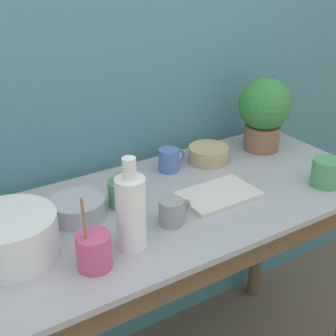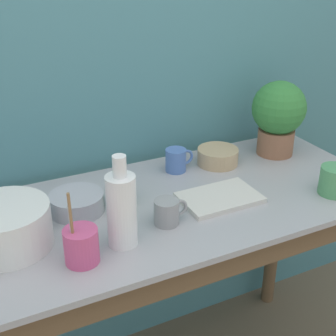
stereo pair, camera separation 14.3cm
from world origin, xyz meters
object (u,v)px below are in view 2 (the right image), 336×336
object	(u,v)px
bottle_short	(121,190)
utensil_cup	(81,245)
tray_board	(220,198)
mug_blue	(176,160)
mug_grey	(167,212)
mug_green	(335,180)
bowl_small_steel	(77,203)
bowl_small_tan	(218,156)
potted_plant	(278,114)
bottle_tall	(122,209)
bowl_wash_large	(6,227)

from	to	relation	value
bottle_short	utensil_cup	size ratio (longest dim) A/B	0.52
tray_board	mug_blue	bearing A→B (deg)	96.24
mug_grey	bottle_short	bearing A→B (deg)	114.39
bottle_short	mug_blue	world-z (taller)	bottle_short
mug_green	bowl_small_steel	world-z (taller)	mug_green
mug_blue	bowl_small_tan	world-z (taller)	mug_blue
potted_plant	utensil_cup	xyz separation A→B (m)	(-0.87, -0.33, -0.11)
bowl_small_steel	utensil_cup	size ratio (longest dim) A/B	0.80
mug_grey	bowl_small_tan	size ratio (longest dim) A/B	0.70
bottle_short	bottle_tall	bearing A→B (deg)	-109.70
bottle_tall	mug_grey	size ratio (longest dim) A/B	2.50
mug_green	utensil_cup	size ratio (longest dim) A/B	0.65
mug_grey	bowl_small_steel	xyz separation A→B (m)	(-0.22, 0.18, -0.01)
potted_plant	utensil_cup	bearing A→B (deg)	-159.05
bowl_wash_large	mug_blue	size ratio (longest dim) A/B	2.26
bottle_tall	mug_green	xyz separation A→B (m)	(0.72, -0.04, -0.06)
potted_plant	bowl_wash_large	bearing A→B (deg)	-170.25
bottle_tall	bottle_short	bearing A→B (deg)	70.30
bottle_short	mug_green	size ratio (longest dim) A/B	0.80
mug_blue	bowl_small_steel	world-z (taller)	mug_blue
bowl_small_steel	tray_board	bearing A→B (deg)	-17.20
mug_blue	tray_board	distance (m)	0.25
mug_blue	utensil_cup	size ratio (longest dim) A/B	0.52
bottle_tall	bowl_small_steel	world-z (taller)	bottle_tall
potted_plant	bottle_tall	distance (m)	0.81
bowl_small_tan	mug_grey	bearing A→B (deg)	-140.69
bowl_small_tan	bowl_small_steel	distance (m)	0.57
bowl_small_steel	utensil_cup	bearing A→B (deg)	-103.27
potted_plant	mug_green	xyz separation A→B (m)	(-0.03, -0.35, -0.11)
bottle_tall	bottle_short	xyz separation A→B (m)	(0.08, 0.21, -0.06)
bottle_short	utensil_cup	bearing A→B (deg)	-129.79
potted_plant	tray_board	distance (m)	0.47
bottle_tall	tray_board	distance (m)	0.39
bottle_short	mug_grey	distance (m)	0.19
bowl_wash_large	bowl_small_steel	world-z (taller)	bowl_wash_large
potted_plant	bottle_tall	bearing A→B (deg)	-157.85
potted_plant	mug_blue	distance (m)	0.43
bottle_short	potted_plant	bearing A→B (deg)	8.04
tray_board	bowl_small_tan	bearing A→B (deg)	59.87
potted_plant	bowl_small_steel	world-z (taller)	potted_plant
potted_plant	bottle_short	xyz separation A→B (m)	(-0.67, -0.10, -0.11)
mug_green	tray_board	world-z (taller)	mug_green
potted_plant	bottle_tall	size ratio (longest dim) A/B	1.09
bottle_short	tray_board	size ratio (longest dim) A/B	0.43
bottle_tall	mug_blue	bearing A→B (deg)	45.07
bowl_wash_large	mug_green	bearing A→B (deg)	-9.47
bowl_small_tan	utensil_cup	size ratio (longest dim) A/B	0.73
bottle_tall	bottle_short	distance (m)	0.23
utensil_cup	tray_board	distance (m)	0.50
bottle_tall	mug_blue	size ratio (longest dim) A/B	2.44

